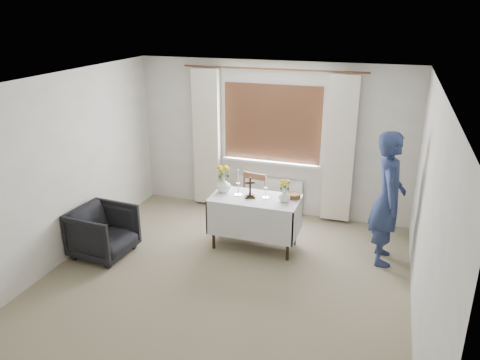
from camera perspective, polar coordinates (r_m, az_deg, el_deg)
name	(u,v)px	position (r m, az deg, el deg)	size (l,w,h in m)	color
ground	(219,288)	(5.93, -2.58, -13.07)	(5.00, 5.00, 0.00)	gray
altar_table	(255,222)	(6.69, 1.81, -5.18)	(1.24, 0.64, 0.76)	silver
wooden_chair	(250,204)	(7.11, 1.18, -2.94)	(0.42, 0.42, 0.90)	brown
armchair	(103,232)	(6.76, -16.34, -6.09)	(0.74, 0.77, 0.70)	black
person	(388,198)	(6.43, 17.58, -2.16)	(0.66, 0.44, 1.81)	navy
radiator	(269,195)	(7.84, 3.61, -1.89)	(1.10, 0.10, 0.60)	silver
wooden_cross	(250,188)	(6.48, 1.24, -0.94)	(0.14, 0.10, 0.30)	black
candlestick_left	(238,183)	(6.55, -0.22, -0.33)	(0.11, 0.11, 0.38)	silver
candlestick_right	(266,187)	(6.47, 3.17, -0.87)	(0.09, 0.09, 0.32)	silver
flower_vase_left	(224,185)	(6.70, -2.02, -0.58)	(0.21, 0.21, 0.22)	white
flower_vase_right	(284,196)	(6.40, 5.42, -1.91)	(0.17, 0.17, 0.17)	white
wicker_basket	(294,196)	(6.55, 6.60, -1.94)	(0.18, 0.18, 0.07)	brown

